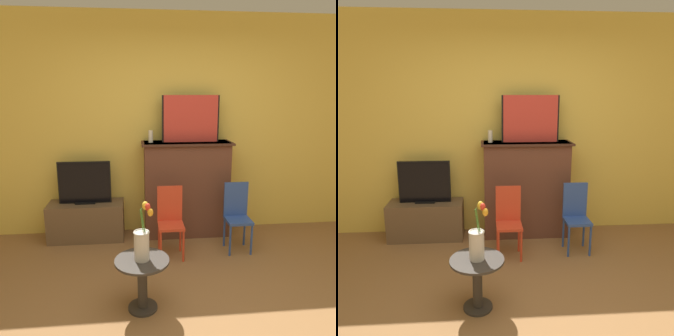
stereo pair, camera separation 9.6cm
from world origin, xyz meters
TOP-DOWN VIEW (x-y plane):
  - wall_back at (0.00, 2.13)m, footprint 8.00×0.06m
  - fireplace_mantel at (0.11, 1.93)m, footprint 1.09×0.39m
  - painting at (0.15, 1.93)m, footprint 0.69×0.03m
  - mantel_candle at (-0.33, 1.93)m, footprint 0.05×0.05m
  - tv_stand at (-1.13, 1.89)m, footprint 0.90×0.37m
  - tv_monitor at (-1.13, 1.90)m, footprint 0.62×0.12m
  - chair_red at (-0.15, 1.38)m, footprint 0.27×0.27m
  - chair_blue at (0.62, 1.46)m, footprint 0.27×0.27m
  - side_table at (-0.48, 0.46)m, footprint 0.44×0.44m
  - vase_tulips at (-0.47, 0.46)m, footprint 0.16×0.18m

SIDE VIEW (x-z plane):
  - tv_stand at x=-1.13m, z-range 0.00..0.46m
  - side_table at x=-0.48m, z-range 0.07..0.52m
  - chair_red at x=-0.15m, z-range 0.05..0.82m
  - chair_blue at x=0.62m, z-range 0.05..0.82m
  - vase_tulips at x=-0.47m, z-range 0.37..0.84m
  - fireplace_mantel at x=0.11m, z-range 0.01..1.20m
  - tv_monitor at x=-1.13m, z-range 0.45..0.96m
  - mantel_candle at x=-0.33m, z-range 1.18..1.33m
  - wall_back at x=0.00m, z-range 0.00..2.70m
  - painting at x=0.15m, z-range 1.18..1.74m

